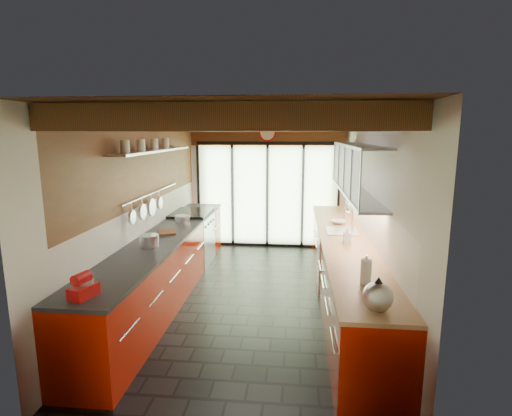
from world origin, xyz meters
name	(u,v)px	position (x,y,z in m)	size (l,w,h in m)	color
ground	(253,298)	(0.00, 0.00, 0.00)	(5.50, 5.50, 0.00)	black
room_shell	(253,185)	(0.00, 0.00, 1.65)	(5.50, 5.50, 5.50)	silver
ceiling_beams	(256,125)	(0.00, 0.38, 2.46)	(3.14, 5.06, 4.90)	#593316
glass_door	(267,167)	(0.00, 2.69, 1.66)	(2.95, 0.10, 2.90)	#C6EAAD
left_counter	(167,264)	(-1.28, 0.00, 0.46)	(0.68, 5.00, 0.92)	#9D1201
range_stove	(192,238)	(-1.28, 1.45, 0.47)	(0.66, 0.90, 0.97)	silver
right_counter	(344,270)	(1.27, 0.00, 0.46)	(0.68, 5.00, 0.92)	#9D1201
sink_assembly	(343,229)	(1.29, 0.40, 0.96)	(0.45, 0.52, 0.43)	silver
upper_cabinets_right	(357,169)	(1.43, 0.30, 1.85)	(0.34, 3.00, 3.00)	silver
left_wall_fixtures	(153,166)	(-1.47, 0.14, 1.88)	(0.28, 2.60, 0.96)	silver
stand_mixer	(84,287)	(-1.27, -2.24, 1.01)	(0.21, 0.29, 0.24)	#B80F0E
pot_large	(149,241)	(-1.27, -0.65, 1.00)	(0.24, 0.24, 0.15)	silver
pot_small	(182,218)	(-1.27, 0.86, 0.97)	(0.25, 0.25, 0.10)	silver
cutting_board	(167,232)	(-1.27, 0.06, 0.93)	(0.23, 0.33, 0.03)	brown
kettle	(378,295)	(1.27, -2.25, 1.05)	(0.33, 0.35, 0.30)	silver
paper_towel	(366,272)	(1.27, -1.68, 1.04)	(0.12, 0.12, 0.29)	white
soap_bottle	(347,235)	(1.27, -0.24, 1.03)	(0.10, 0.10, 0.22)	silver
bowl	(338,222)	(1.27, 0.91, 0.95)	(0.24, 0.24, 0.06)	silver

